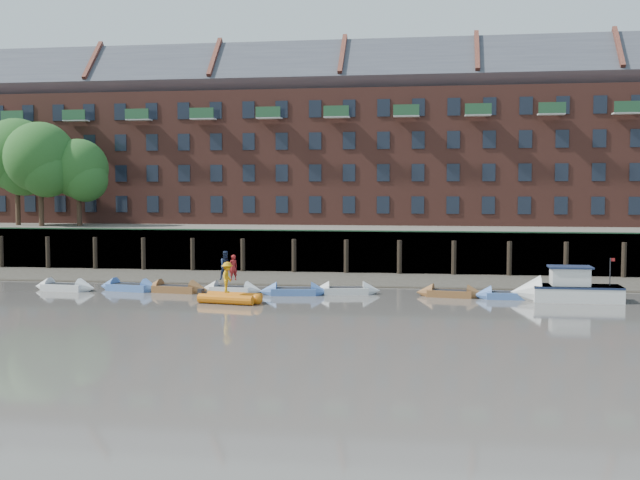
% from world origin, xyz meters
% --- Properties ---
extents(ground, '(220.00, 220.00, 0.00)m').
position_xyz_m(ground, '(0.00, 0.00, 0.00)').
color(ground, '#5E5952').
rests_on(ground, ground).
extents(foreshore, '(110.00, 8.00, 0.50)m').
position_xyz_m(foreshore, '(0.00, 18.00, 0.00)').
color(foreshore, '#3D382F').
rests_on(foreshore, ground).
extents(mud_band, '(110.00, 1.60, 0.10)m').
position_xyz_m(mud_band, '(0.00, 14.60, 0.00)').
color(mud_band, '#4C4336').
rests_on(mud_band, ground).
extents(river_wall, '(110.00, 1.23, 3.30)m').
position_xyz_m(river_wall, '(-0.00, 22.38, 1.59)').
color(river_wall, '#2D2A26').
rests_on(river_wall, ground).
extents(bank_terrace, '(110.00, 28.00, 3.20)m').
position_xyz_m(bank_terrace, '(0.00, 36.00, 1.60)').
color(bank_terrace, '#5E594D').
rests_on(bank_terrace, ground).
extents(apartment_terrace, '(80.60, 15.56, 20.98)m').
position_xyz_m(apartment_terrace, '(-0.00, 36.99, 12.82)').
color(apartment_terrace, brown).
rests_on(apartment_terrace, bank_terrace).
extents(tree_cluster, '(11.76, 7.74, 9.40)m').
position_xyz_m(tree_cluster, '(-25.62, 27.35, 9.00)').
color(tree_cluster, '#3A281C').
rests_on(tree_cluster, bank_terrace).
extents(rowboat_0, '(4.39, 1.74, 1.24)m').
position_xyz_m(rowboat_0, '(-14.45, 9.41, 0.22)').
color(rowboat_0, silver).
rests_on(rowboat_0, ground).
extents(rowboat_1, '(4.48, 2.04, 1.25)m').
position_xyz_m(rowboat_1, '(-10.34, 9.95, 0.22)').
color(rowboat_1, '#4C73BA').
rests_on(rowboat_1, ground).
extents(rowboat_2, '(4.44, 1.81, 1.25)m').
position_xyz_m(rowboat_2, '(-7.19, 9.62, 0.22)').
color(rowboat_2, brown).
rests_on(rowboat_2, ground).
extents(rowboat_3, '(4.04, 1.54, 1.15)m').
position_xyz_m(rowboat_3, '(-3.73, 9.99, 0.20)').
color(rowboat_3, silver).
rests_on(rowboat_3, ground).
extents(rowboat_4, '(4.34, 1.76, 1.22)m').
position_xyz_m(rowboat_4, '(0.28, 9.57, 0.22)').
color(rowboat_4, '#4C73BA').
rests_on(rowboat_4, ground).
extents(rowboat_5, '(4.33, 1.89, 1.22)m').
position_xyz_m(rowboat_5, '(3.36, 10.45, 0.22)').
color(rowboat_5, silver).
rests_on(rowboat_5, ground).
extents(rowboat_6, '(4.22, 1.80, 1.19)m').
position_xyz_m(rowboat_6, '(9.66, 10.15, 0.21)').
color(rowboat_6, brown).
rests_on(rowboat_6, ground).
extents(rowboat_7, '(4.06, 1.33, 1.17)m').
position_xyz_m(rowboat_7, '(13.01, 9.78, 0.21)').
color(rowboat_7, '#4C73BA').
rests_on(rowboat_7, ground).
extents(rib_tender, '(3.73, 2.28, 0.63)m').
position_xyz_m(rib_tender, '(-2.53, 5.72, 0.27)').
color(rib_tender, orange).
rests_on(rib_tender, ground).
extents(motor_launch, '(6.22, 2.08, 2.56)m').
position_xyz_m(motor_launch, '(15.80, 9.46, 0.65)').
color(motor_launch, silver).
rests_on(motor_launch, ground).
extents(person_rower_a, '(0.69, 0.67, 1.59)m').
position_xyz_m(person_rower_a, '(-3.65, 10.07, 1.57)').
color(person_rower_a, maroon).
rests_on(person_rower_a, rowboat_3).
extents(person_rower_b, '(1.11, 1.05, 1.81)m').
position_xyz_m(person_rower_b, '(-4.11, 10.15, 1.68)').
color(person_rower_b, '#19233F').
rests_on(person_rower_b, rowboat_3).
extents(person_rib_crew, '(0.69, 1.15, 1.74)m').
position_xyz_m(person_rib_crew, '(-2.82, 5.72, 1.46)').
color(person_rib_crew, orange).
rests_on(person_rib_crew, rib_tender).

